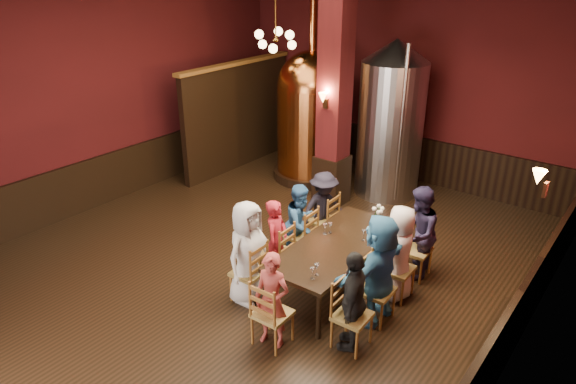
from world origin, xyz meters
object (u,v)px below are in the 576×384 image
Objects in this scene: dining_table at (336,247)px; person_1 at (276,241)px; person_0 at (248,253)px; person_2 at (301,224)px; steel_vessel at (391,120)px; copper_kettle at (312,114)px; rose_vase at (378,212)px.

person_1 is at bearing -158.78° from dining_table.
person_2 is at bearing 1.74° from person_0.
person_2 is (-0.02, 0.66, 0.01)m from person_1.
steel_vessel is (-0.24, 4.65, 0.82)m from person_0.
copper_kettle is 3.90m from rose_vase.
copper_kettle is (-2.02, 4.39, 0.69)m from person_0.
steel_vessel is at bearing -11.04° from person_1.
person_2 reaches higher than rose_vase.
copper_kettle reaches higher than rose_vase.
person_0 is 1.17× the size of person_1.
person_0 is 0.68m from person_1.
person_2 is 3.46m from steel_vessel.
person_0 is 0.49× the size of steel_vessel.
rose_vase is (1.23, -2.71, -0.64)m from steel_vessel.
steel_vessel is at bearing 8.58° from copper_kettle.
person_0 is at bearing -87.03° from steel_vessel.
steel_vessel is at bearing 4.27° from person_2.
copper_kettle is at bearing 14.05° from person_1.
steel_vessel reaches higher than person_0.
person_1 reaches higher than rose_vase.
steel_vessel is 9.89× the size of rose_vase.
rose_vase is (3.00, -2.44, -0.51)m from copper_kettle.
rose_vase is at bearing -52.56° from person_1.
copper_kettle is (-2.83, 3.36, 0.78)m from dining_table.
copper_kettle reaches higher than person_2.
steel_vessel is (-1.06, 3.63, 0.91)m from dining_table.
rose_vase is (1.03, 0.61, 0.29)m from person_2.
copper_kettle is at bearing 24.59° from person_0.
person_1 is 0.66m from person_2.
copper_kettle is (-2.00, 3.72, 0.81)m from person_1.
person_2 reaches higher than dining_table.
person_2 is 1.23m from rose_vase.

